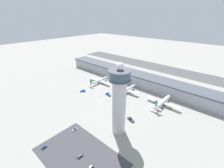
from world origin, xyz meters
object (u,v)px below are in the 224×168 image
object	(u,v)px
car_blue_compact	(91,167)
car_white_wagon	(80,156)
airplane_gate_alpha	(99,81)
service_truck_baggage	(108,94)
car_yellow_taxi	(75,129)
airplane_gate_charlie	(162,102)
service_truck_catering	(131,120)
service_truck_fuel	(83,91)
car_silver_sedan	(44,147)
airplane_gate_bravo	(127,90)
control_tower	(119,99)

from	to	relation	value
car_blue_compact	car_white_wagon	xyz separation A→B (m)	(-12.07, 0.67, 0.02)
airplane_gate_alpha	service_truck_baggage	distance (m)	39.38
car_yellow_taxi	airplane_gate_charlie	bearing A→B (deg)	65.18
service_truck_catering	service_truck_baggage	size ratio (longest dim) A/B	0.95
service_truck_fuel	car_white_wagon	distance (m)	99.46
car_yellow_taxi	car_silver_sedan	distance (m)	26.74
service_truck_catering	car_silver_sedan	xyz separation A→B (m)	(-29.95, -69.49, -0.39)
airplane_gate_alpha	car_white_wagon	distance (m)	125.60
airplane_gate_bravo	car_silver_sedan	bearing A→B (deg)	-87.09
car_yellow_taxi	car_silver_sedan	xyz separation A→B (m)	(-1.05, -26.72, 0.04)
service_truck_fuel	car_yellow_taxi	xyz separation A→B (m)	(51.33, -49.71, -0.35)
service_truck_catering	service_truck_fuel	bearing A→B (deg)	175.05
car_blue_compact	airplane_gate_charlie	bearing A→B (deg)	88.57
service_truck_fuel	car_white_wagon	size ratio (longest dim) A/B	1.59
airplane_gate_charlie	service_truck_fuel	distance (m)	98.39
service_truck_fuel	airplane_gate_charlie	bearing A→B (deg)	21.87
control_tower	car_white_wagon	size ratio (longest dim) A/B	13.62
airplane_gate_alpha	service_truck_baggage	bearing A→B (deg)	-28.27
airplane_gate_bravo	car_yellow_taxi	distance (m)	84.56
airplane_gate_alpha	service_truck_fuel	distance (m)	33.53
service_truck_baggage	car_blue_compact	bearing A→B (deg)	-53.71
car_blue_compact	car_white_wagon	world-z (taller)	car_white_wagon
control_tower	service_truck_catering	bearing A→B (deg)	90.57
service_truck_baggage	control_tower	bearing A→B (deg)	-38.98
control_tower	airplane_gate_bravo	bearing A→B (deg)	120.87
service_truck_baggage	car_silver_sedan	xyz separation A→B (m)	(19.26, -91.04, -0.43)
service_truck_fuel	car_white_wagon	xyz separation A→B (m)	(76.67, -63.35, -0.38)
control_tower	car_silver_sedan	world-z (taller)	control_tower
airplane_gate_alpha	car_silver_sedan	xyz separation A→B (m)	(53.87, -109.65, -3.17)
control_tower	car_silver_sedan	xyz separation A→B (m)	(-30.14, -51.06, -30.95)
car_blue_compact	car_yellow_taxi	size ratio (longest dim) A/B	1.01
airplane_gate_charlie	service_truck_catering	size ratio (longest dim) A/B	4.79
airplane_gate_charlie	car_silver_sedan	world-z (taller)	airplane_gate_charlie
service_truck_fuel	airplane_gate_bravo	bearing A→B (deg)	37.70
service_truck_baggage	car_silver_sedan	size ratio (longest dim) A/B	1.94
control_tower	service_truck_baggage	size ratio (longest dim) A/B	7.30
airplane_gate_alpha	airplane_gate_charlie	size ratio (longest dim) A/B	0.98
car_yellow_taxi	car_white_wagon	distance (m)	28.78
service_truck_baggage	car_silver_sedan	world-z (taller)	service_truck_baggage
airplane_gate_bravo	car_blue_compact	world-z (taller)	airplane_gate_bravo
airplane_gate_charlie	car_white_wagon	xyz separation A→B (m)	(-14.58, -99.97, -3.96)
car_yellow_taxi	airplane_gate_alpha	bearing A→B (deg)	123.51
control_tower	airplane_gate_alpha	size ratio (longest dim) A/B	1.64
service_truck_catering	service_truck_fuel	distance (m)	80.53
airplane_gate_alpha	airplane_gate_bravo	xyz separation A→B (m)	(48.22, 1.28, 0.61)
airplane_gate_bravo	car_silver_sedan	world-z (taller)	airplane_gate_bravo
service_truck_catering	control_tower	bearing A→B (deg)	-89.43
airplane_gate_alpha	car_blue_compact	size ratio (longest dim) A/B	8.51
airplane_gate_bravo	airplane_gate_charlie	xyz separation A→B (m)	(46.62, 2.13, 0.12)
control_tower	airplane_gate_alpha	xyz separation A→B (m)	(-84.00, 58.58, -27.78)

